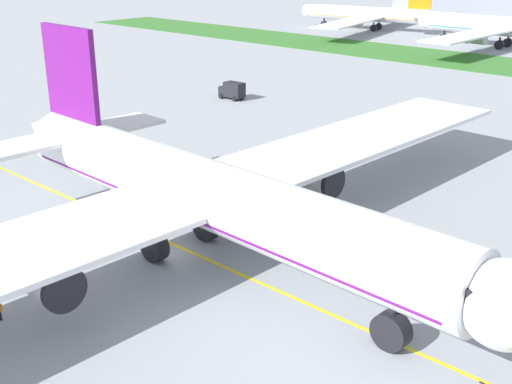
{
  "coord_description": "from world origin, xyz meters",
  "views": [
    {
      "loc": [
        40.96,
        -33.24,
        25.91
      ],
      "look_at": [
        2.23,
        9.07,
        4.01
      ],
      "focal_mm": 45.76,
      "sensor_mm": 36.0,
      "label": 1
    }
  ],
  "objects_px": {
    "service_truck_baggage_loader": "(232,90)",
    "parked_airliner_far_centre": "(497,26)",
    "parked_airliner_far_left": "(370,14)",
    "airliner_foreground": "(202,193)"
  },
  "relations": [
    {
      "from": "parked_airliner_far_centre",
      "to": "airliner_foreground",
      "type": "bearing_deg",
      "value": -76.2
    },
    {
      "from": "service_truck_baggage_loader",
      "to": "parked_airliner_far_centre",
      "type": "height_order",
      "value": "parked_airliner_far_centre"
    },
    {
      "from": "airliner_foreground",
      "to": "parked_airliner_far_centre",
      "type": "height_order",
      "value": "airliner_foreground"
    },
    {
      "from": "airliner_foreground",
      "to": "parked_airliner_far_centre",
      "type": "xyz_separation_m",
      "value": [
        -33.91,
        138.05,
        -0.8
      ]
    },
    {
      "from": "service_truck_baggage_loader",
      "to": "parked_airliner_far_centre",
      "type": "xyz_separation_m",
      "value": [
        8.33,
        91.32,
        3.85
      ]
    },
    {
      "from": "service_truck_baggage_loader",
      "to": "parked_airliner_far_left",
      "type": "relative_size",
      "value": 0.06
    },
    {
      "from": "airliner_foreground",
      "to": "parked_airliner_far_left",
      "type": "xyz_separation_m",
      "value": [
        -79.22,
        146.8,
        -1.38
      ]
    },
    {
      "from": "service_truck_baggage_loader",
      "to": "parked_airliner_far_left",
      "type": "bearing_deg",
      "value": 110.28
    },
    {
      "from": "airliner_foreground",
      "to": "parked_airliner_far_centre",
      "type": "distance_m",
      "value": 142.16
    },
    {
      "from": "parked_airliner_far_left",
      "to": "service_truck_baggage_loader",
      "type": "bearing_deg",
      "value": -69.72
    }
  ]
}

